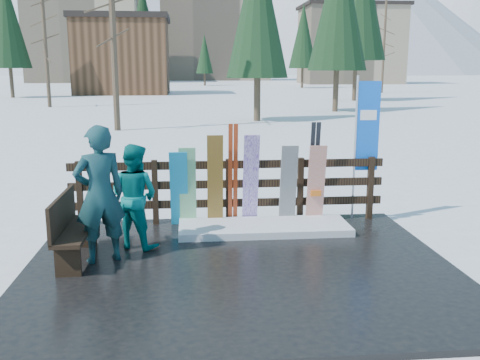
{
  "coord_description": "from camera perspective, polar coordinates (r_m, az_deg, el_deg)",
  "views": [
    {
      "loc": [
        -0.67,
        -7.07,
        2.79
      ],
      "look_at": [
        0.09,
        1.0,
        1.1
      ],
      "focal_mm": 40.0,
      "sensor_mm": 36.0,
      "label": 1
    }
  ],
  "objects": [
    {
      "name": "snow_patch",
      "position": [
        9.15,
        2.58,
        -5.07
      ],
      "size": [
        2.89,
        1.0,
        0.12
      ],
      "primitive_type": "cube",
      "color": "white",
      "rests_on": "deck"
    },
    {
      "name": "snowboard_3",
      "position": [
        9.31,
        1.15,
        0.0
      ],
      "size": [
        0.27,
        0.38,
        1.62
      ],
      "primitive_type": "cube",
      "rotation": [
        0.22,
        0.0,
        0.0
      ],
      "color": "white",
      "rests_on": "deck"
    },
    {
      "name": "trees",
      "position": [
        56.18,
        -0.6,
        14.99
      ],
      "size": [
        42.19,
        68.58,
        14.12
      ],
      "color": "#382B1E",
      "rests_on": "ground"
    },
    {
      "name": "person_back",
      "position": [
        8.32,
        -11.21,
        -1.69
      ],
      "size": [
        0.98,
        0.91,
        1.61
      ],
      "primitive_type": "imported",
      "rotation": [
        0.0,
        0.0,
        2.64
      ],
      "color": "#046E6E",
      "rests_on": "deck"
    },
    {
      "name": "snowboard_4",
      "position": [
        9.42,
        5.17,
        -0.52
      ],
      "size": [
        0.29,
        0.27,
        1.42
      ],
      "primitive_type": "cube",
      "rotation": [
        0.17,
        0.0,
        0.0
      ],
      "color": "black",
      "rests_on": "deck"
    },
    {
      "name": "bench",
      "position": [
        7.99,
        -17.63,
        -4.74
      ],
      "size": [
        0.41,
        1.5,
        0.97
      ],
      "color": "black",
      "rests_on": "deck"
    },
    {
      "name": "snowboard_0",
      "position": [
        9.28,
        -6.54,
        -0.98
      ],
      "size": [
        0.3,
        0.36,
        1.35
      ],
      "primitive_type": "cube",
      "rotation": [
        0.24,
        0.0,
        0.0
      ],
      "color": "#1893CA",
      "rests_on": "deck"
    },
    {
      "name": "rental_flag",
      "position": [
        9.89,
        13.16,
        5.06
      ],
      "size": [
        0.45,
        0.04,
        2.6
      ],
      "color": "silver",
      "rests_on": "deck"
    },
    {
      "name": "resort_buildings",
      "position": [
        122.69,
        -4.73,
        15.02
      ],
      "size": [
        73.0,
        87.6,
        22.6
      ],
      "color": "tan",
      "rests_on": "ground"
    },
    {
      "name": "snowboard_5",
      "position": [
        9.53,
        8.11,
        -0.48
      ],
      "size": [
        0.31,
        0.24,
        1.42
      ],
      "primitive_type": "cube",
      "rotation": [
        0.15,
        0.0,
        0.0
      ],
      "color": "silver",
      "rests_on": "deck"
    },
    {
      "name": "ski_pair_a",
      "position": [
        9.33,
        -0.76,
        0.59
      ],
      "size": [
        0.16,
        0.24,
        1.8
      ],
      "color": "#AF3615",
      "rests_on": "deck"
    },
    {
      "name": "person_front",
      "position": [
        7.76,
        -14.75,
        -1.5
      ],
      "size": [
        0.84,
        0.71,
        1.96
      ],
      "primitive_type": "imported",
      "rotation": [
        0.0,
        0.0,
        3.54
      ],
      "color": "#1C594C",
      "rests_on": "deck"
    },
    {
      "name": "snowboard_1",
      "position": [
        9.27,
        -5.6,
        -0.76
      ],
      "size": [
        0.29,
        0.27,
        1.41
      ],
      "primitive_type": "cube",
      "rotation": [
        0.18,
        0.0,
        0.0
      ],
      "color": "silver",
      "rests_on": "deck"
    },
    {
      "name": "ground",
      "position": [
        7.63,
        0.03,
        -9.67
      ],
      "size": [
        700.0,
        700.0,
        0.0
      ],
      "primitive_type": "plane",
      "color": "white",
      "rests_on": "ground"
    },
    {
      "name": "ski_pair_b",
      "position": [
        9.55,
        7.85,
        0.78
      ],
      "size": [
        0.17,
        0.25,
        1.81
      ],
      "color": "black",
      "rests_on": "deck"
    },
    {
      "name": "fence",
      "position": [
        9.52,
        -1.22,
        -0.67
      ],
      "size": [
        5.6,
        0.1,
        1.15
      ],
      "color": "black",
      "rests_on": "deck"
    },
    {
      "name": "snowboard_2",
      "position": [
        9.26,
        -2.67,
        -0.09
      ],
      "size": [
        0.27,
        0.24,
        1.62
      ],
      "primitive_type": "cube",
      "rotation": [
        0.13,
        0.0,
        0.0
      ],
      "color": "orange",
      "rests_on": "deck"
    },
    {
      "name": "deck",
      "position": [
        7.62,
        0.03,
        -9.39
      ],
      "size": [
        6.0,
        5.0,
        0.08
      ],
      "primitive_type": "cube",
      "color": "black",
      "rests_on": "ground"
    }
  ]
}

